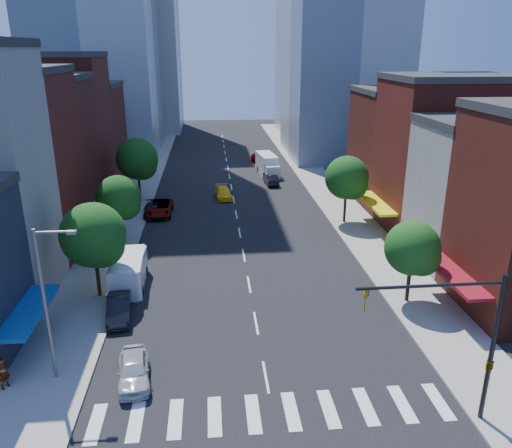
{
  "coord_description": "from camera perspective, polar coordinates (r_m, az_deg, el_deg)",
  "views": [
    {
      "loc": [
        -2.84,
        -24.05,
        17.92
      ],
      "look_at": [
        0.6,
        12.4,
        5.0
      ],
      "focal_mm": 35.0,
      "sensor_mm": 36.0,
      "label": 1
    }
  ],
  "objects": [
    {
      "name": "bldg_left_4",
      "position": [
        64.86,
        -21.92,
        9.71
      ],
      "size": [
        12.0,
        9.0,
        17.0
      ],
      "primitive_type": "cube",
      "color": "maroon",
      "rests_on": "ground"
    },
    {
      "name": "bldg_left_3",
      "position": [
        57.03,
        -24.06,
        7.23
      ],
      "size": [
        12.0,
        8.0,
        15.0
      ],
      "primitive_type": "cube",
      "color": "#511D14",
      "rests_on": "ground"
    },
    {
      "name": "traffic_car_far",
      "position": [
        84.64,
        0.01,
        7.69
      ],
      "size": [
        1.8,
        4.07,
        1.36
      ],
      "primitive_type": "imported",
      "rotation": [
        0.0,
        0.0,
        3.09
      ],
      "color": "#999999",
      "rests_on": "ground"
    },
    {
      "name": "traffic_signal",
      "position": [
        27.11,
        24.35,
        -13.01
      ],
      "size": [
        7.24,
        2.24,
        8.0
      ],
      "color": "black",
      "rests_on": "sidewalk_right"
    },
    {
      "name": "pedestrian_near",
      "position": [
        31.75,
        -26.92,
        -14.91
      ],
      "size": [
        0.77,
        0.84,
        1.92
      ],
      "primitive_type": "imported",
      "rotation": [
        0.0,
        0.0,
        0.98
      ],
      "color": "#999999",
      "rests_on": "sidewalk_left"
    },
    {
      "name": "tree_left_near",
      "position": [
        38.29,
        -17.89,
        -1.48
      ],
      "size": [
        4.8,
        4.8,
        7.3
      ],
      "color": "black",
      "rests_on": "sidewalk_left"
    },
    {
      "name": "cargo_van_near",
      "position": [
        40.85,
        -14.33,
        -5.39
      ],
      "size": [
        2.58,
        5.77,
        2.41
      ],
      "rotation": [
        0.0,
        0.0,
        0.06
      ],
      "color": "white",
      "rests_on": "ground"
    },
    {
      "name": "parked_car_third",
      "position": [
        57.7,
        -10.9,
        1.82
      ],
      "size": [
        2.73,
        5.79,
        1.6
      ],
      "primitive_type": "imported",
      "rotation": [
        0.0,
        0.0,
        -0.01
      ],
      "color": "#999999",
      "rests_on": "ground"
    },
    {
      "name": "bldg_left_2",
      "position": [
        49.12,
        -27.1,
        5.65
      ],
      "size": [
        12.0,
        9.0,
        16.0
      ],
      "primitive_type": "cube",
      "color": "maroon",
      "rests_on": "ground"
    },
    {
      "name": "tree_left_mid",
      "position": [
        48.63,
        -15.27,
        2.75
      ],
      "size": [
        4.2,
        4.2,
        6.65
      ],
      "color": "black",
      "rests_on": "sidewalk_left"
    },
    {
      "name": "parked_car_second",
      "position": [
        36.65,
        -15.41,
        -9.28
      ],
      "size": [
        2.11,
        4.66,
        1.48
      ],
      "primitive_type": "imported",
      "rotation": [
        0.0,
        0.0,
        0.12
      ],
      "color": "black",
      "rests_on": "ground"
    },
    {
      "name": "box_truck",
      "position": [
        75.25,
        1.33,
        6.75
      ],
      "size": [
        2.99,
        7.56,
        2.96
      ],
      "rotation": [
        0.0,
        0.0,
        0.12
      ],
      "color": "silver",
      "rests_on": "ground"
    },
    {
      "name": "ground",
      "position": [
        30.12,
        1.13,
        -17.07
      ],
      "size": [
        220.0,
        220.0,
        0.0
      ],
      "primitive_type": "plane",
      "color": "black",
      "rests_on": "ground"
    },
    {
      "name": "taxi",
      "position": [
        63.26,
        -3.76,
        3.58
      ],
      "size": [
        2.28,
        4.82,
        1.36
      ],
      "primitive_type": "imported",
      "rotation": [
        0.0,
        0.0,
        0.08
      ],
      "color": "yellow",
      "rests_on": "ground"
    },
    {
      "name": "bldg_left_5",
      "position": [
        74.22,
        -19.77,
        9.46
      ],
      "size": [
        12.0,
        10.0,
        13.0
      ],
      "primitive_type": "cube",
      "color": "#511D14",
      "rests_on": "ground"
    },
    {
      "name": "parked_car_rear",
      "position": [
        57.56,
        -11.79,
        1.57
      ],
      "size": [
        2.15,
        4.68,
        1.33
      ],
      "primitive_type": "imported",
      "rotation": [
        0.0,
        0.0,
        0.06
      ],
      "color": "black",
      "rests_on": "ground"
    },
    {
      "name": "tree_right_far",
      "position": [
        53.64,
        10.49,
        5.02
      ],
      "size": [
        4.6,
        4.6,
        7.2
      ],
      "color": "black",
      "rests_on": "sidewalk_right"
    },
    {
      "name": "sidewalk_left",
      "position": [
        67.19,
        -13.48,
        3.49
      ],
      "size": [
        5.0,
        120.0,
        0.15
      ],
      "primitive_type": "cube",
      "color": "gray",
      "rests_on": "ground"
    },
    {
      "name": "cargo_van_far",
      "position": [
        40.75,
        -14.37,
        -5.48
      ],
      "size": [
        2.37,
        5.62,
        2.38
      ],
      "rotation": [
        0.0,
        0.0,
        -0.02
      ],
      "color": "silver",
      "rests_on": "ground"
    },
    {
      "name": "streetlight",
      "position": [
        29.46,
        -22.73,
        -7.62
      ],
      "size": [
        2.25,
        0.25,
        9.0
      ],
      "color": "slate",
      "rests_on": "sidewalk_left"
    },
    {
      "name": "pedestrian_far",
      "position": [
        43.46,
        -15.14,
        -4.04
      ],
      "size": [
        0.79,
        0.98,
        1.91
      ],
      "primitive_type": "imported",
      "rotation": [
        0.0,
        0.0,
        -1.64
      ],
      "color": "#999999",
      "rests_on": "sidewalk_left"
    },
    {
      "name": "tree_left_far",
      "position": [
        61.89,
        -13.28,
        7.06
      ],
      "size": [
        5.0,
        5.0,
        7.75
      ],
      "color": "black",
      "rests_on": "sidewalk_left"
    },
    {
      "name": "bldg_right_2",
      "position": [
        54.64,
        20.76,
        7.19
      ],
      "size": [
        12.0,
        10.0,
        15.0
      ],
      "primitive_type": "cube",
      "color": "maroon",
      "rests_on": "ground"
    },
    {
      "name": "bldg_right_3",
      "position": [
        63.78,
        16.83,
        8.3
      ],
      "size": [
        12.0,
        10.0,
        13.0
      ],
      "primitive_type": "cube",
      "color": "#511D14",
      "rests_on": "ground"
    },
    {
      "name": "traffic_car_oncoming",
      "position": [
        69.6,
        1.72,
        5.13
      ],
      "size": [
        1.84,
        4.52,
        1.46
      ],
      "primitive_type": "imported",
      "rotation": [
        0.0,
        0.0,
        3.21
      ],
      "color": "black",
      "rests_on": "ground"
    },
    {
      "name": "crosswalk",
      "position": [
        27.78,
        1.87,
        -20.72
      ],
      "size": [
        19.0,
        3.0,
        0.01
      ],
      "primitive_type": "cube",
      "color": "silver",
      "rests_on": "ground"
    },
    {
      "name": "tree_right_near",
      "position": [
        37.69,
        17.67,
        -2.89
      ],
      "size": [
        4.0,
        4.0,
        6.2
      ],
      "color": "black",
      "rests_on": "sidewalk_right"
    },
    {
      "name": "parked_car_front",
      "position": [
        30.22,
        -13.8,
        -15.86
      ],
      "size": [
        2.31,
        4.54,
        1.48
      ],
      "primitive_type": "imported",
      "rotation": [
        0.0,
        0.0,
        0.13
      ],
      "color": "#B8B9BD",
      "rests_on": "ground"
    },
    {
      "name": "bldg_right_1",
      "position": [
        47.28,
        25.15,
        2.96
      ],
      "size": [
        12.0,
        8.0,
        12.0
      ],
      "primitive_type": "cube",
      "color": "silver",
      "rests_on": "ground"
    },
    {
      "name": "sidewalk_right",
      "position": [
        68.23,
        7.81,
        4.09
      ],
      "size": [
        5.0,
        120.0,
        0.15
      ],
      "primitive_type": "cube",
      "color": "gray",
      "rests_on": "ground"
    }
  ]
}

